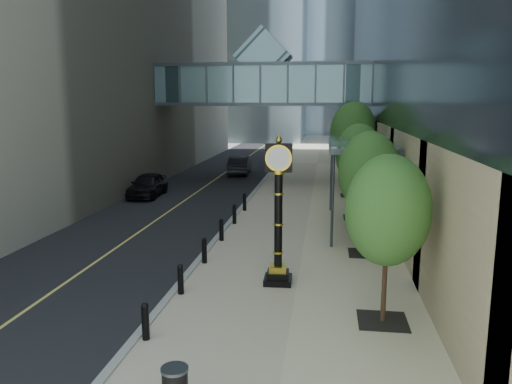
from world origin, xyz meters
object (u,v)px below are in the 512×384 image
(pedestrian, at_px, (382,217))
(car_near, at_px, (148,185))
(street_clock, at_px, (278,221))
(car_far, at_px, (240,165))

(pedestrian, bearing_deg, car_near, -31.49)
(street_clock, height_order, car_near, street_clock)
(street_clock, distance_m, car_near, 18.15)
(street_clock, bearing_deg, pedestrian, 55.85)
(street_clock, xyz_separation_m, car_far, (-5.88, 26.09, -1.42))
(car_near, height_order, car_far, car_far)
(street_clock, xyz_separation_m, pedestrian, (4.16, 6.59, -1.22))
(street_clock, distance_m, car_far, 26.78)
(car_near, bearing_deg, pedestrian, -32.88)
(pedestrian, relative_size, car_far, 0.40)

